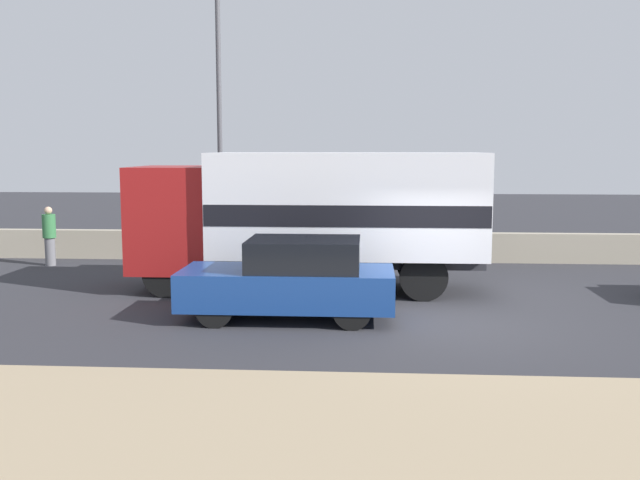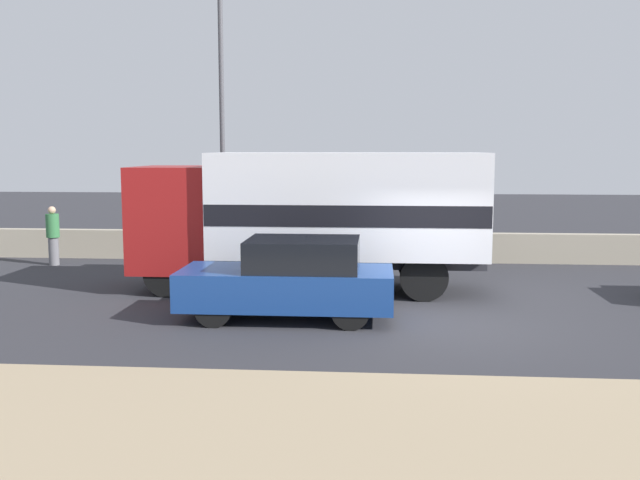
{
  "view_description": "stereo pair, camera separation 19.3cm",
  "coord_description": "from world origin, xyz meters",
  "px_view_note": "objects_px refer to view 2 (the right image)",
  "views": [
    {
      "loc": [
        -1.47,
        -13.42,
        3.31
      ],
      "look_at": [
        -2.47,
        1.59,
        1.38
      ],
      "focal_mm": 40.0,
      "sensor_mm": 36.0,
      "label": 1
    },
    {
      "loc": [
        -1.27,
        -13.4,
        3.31
      ],
      "look_at": [
        -2.47,
        1.59,
        1.38
      ],
      "focal_mm": 40.0,
      "sensor_mm": 36.0,
      "label": 2
    }
  ],
  "objects_px": {
    "pedestrian": "(53,235)",
    "car_hatchback": "(291,279)",
    "box_truck": "(317,211)",
    "street_lamp": "(222,107)"
  },
  "relations": [
    {
      "from": "street_lamp",
      "to": "car_hatchback",
      "type": "height_order",
      "value": "street_lamp"
    },
    {
      "from": "street_lamp",
      "to": "car_hatchback",
      "type": "relative_size",
      "value": 1.9
    },
    {
      "from": "street_lamp",
      "to": "car_hatchback",
      "type": "xyz_separation_m",
      "value": [
        2.72,
        -6.44,
        -3.69
      ]
    },
    {
      "from": "pedestrian",
      "to": "car_hatchback",
      "type": "bearing_deg",
      "value": -38.19
    },
    {
      "from": "car_hatchback",
      "to": "pedestrian",
      "type": "relative_size",
      "value": 2.45
    },
    {
      "from": "car_hatchback",
      "to": "box_truck",
      "type": "bearing_deg",
      "value": -95.49
    },
    {
      "from": "street_lamp",
      "to": "car_hatchback",
      "type": "bearing_deg",
      "value": -67.14
    },
    {
      "from": "box_truck",
      "to": "pedestrian",
      "type": "xyz_separation_m",
      "value": [
        -7.85,
        3.09,
        -1.0
      ]
    },
    {
      "from": "pedestrian",
      "to": "box_truck",
      "type": "bearing_deg",
      "value": -21.5
    },
    {
      "from": "street_lamp",
      "to": "pedestrian",
      "type": "height_order",
      "value": "street_lamp"
    }
  ]
}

